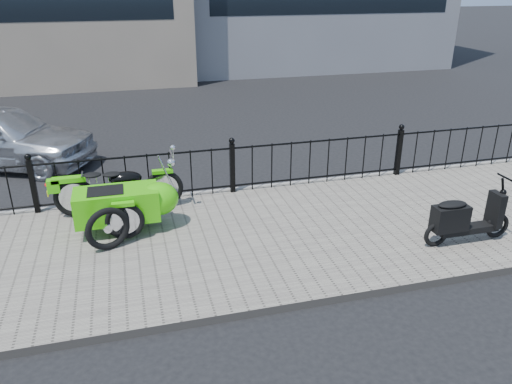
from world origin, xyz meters
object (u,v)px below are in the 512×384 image
object	(u,v)px
motorcycle_sidecar	(128,199)
spare_tire	(108,229)
scooter	(463,219)
sedan_car	(1,136)

from	to	relation	value
motorcycle_sidecar	spare_tire	distance (m)	0.80
motorcycle_sidecar	scooter	xyz separation A→B (m)	(4.91, -1.91, -0.08)
motorcycle_sidecar	sedan_car	distance (m)	4.78
motorcycle_sidecar	scooter	world-z (taller)	scooter
scooter	spare_tire	world-z (taller)	scooter
scooter	spare_tire	size ratio (longest dim) A/B	2.20
scooter	sedan_car	size ratio (longest dim) A/B	0.37
motorcycle_sidecar	scooter	bearing A→B (deg)	-21.26
spare_tire	motorcycle_sidecar	bearing A→B (deg)	65.01
motorcycle_sidecar	sedan_car	size ratio (longest dim) A/B	0.56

